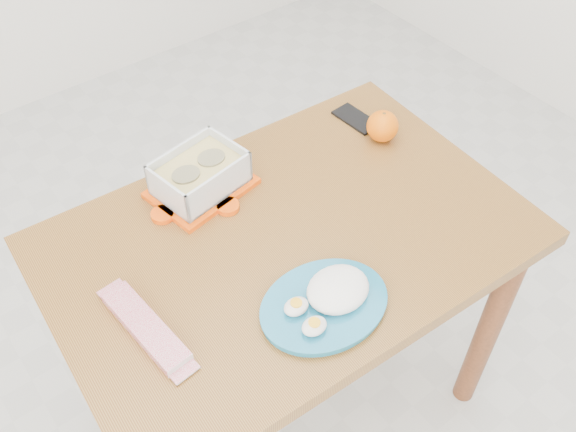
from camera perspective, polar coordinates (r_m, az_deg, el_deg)
ground at (r=2.10m, az=-0.45°, el=-11.89°), size 3.50×3.50×0.00m
dining_table at (r=1.48m, az=-0.00°, el=-4.78°), size 1.06×0.73×0.75m
food_container at (r=1.47m, az=-7.83°, el=3.60°), size 0.25×0.20×0.09m
orange_fruit at (r=1.61m, az=8.40°, el=7.91°), size 0.08×0.08×0.08m
rice_plate at (r=1.26m, az=3.64°, el=-7.32°), size 0.28×0.28×0.07m
candy_bar at (r=1.26m, az=-12.53°, el=-9.60°), size 0.08×0.23×0.02m
smartphone at (r=1.69m, az=6.06°, el=8.59°), size 0.07×0.13×0.01m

